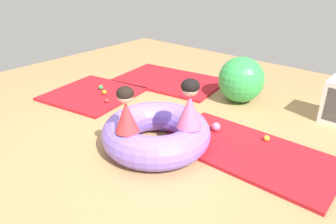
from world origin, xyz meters
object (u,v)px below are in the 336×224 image
at_px(child_in_red, 126,110).
at_px(play_ball_yellow, 267,138).
at_px(exercise_ball_large, 241,80).
at_px(play_ball_red, 107,101).
at_px(play_ball_pink, 216,127).
at_px(play_ball_green, 101,87).
at_px(play_ball_orange, 104,92).
at_px(inflatable_cushion, 156,133).
at_px(child_in_pink, 190,104).

relative_size(child_in_red, play_ball_yellow, 7.07).
distance_m(child_in_red, exercise_ball_large, 2.18).
bearing_deg(play_ball_red, play_ball_pink, 10.63).
distance_m(play_ball_yellow, play_ball_red, 2.29).
distance_m(play_ball_pink, play_ball_red, 1.70).
height_order(play_ball_green, play_ball_yellow, play_ball_green).
height_order(play_ball_orange, play_ball_yellow, play_ball_orange).
relative_size(child_in_red, exercise_ball_large, 0.71).
xyz_separation_m(play_ball_pink, play_ball_yellow, (0.57, 0.18, -0.02)).
height_order(play_ball_yellow, exercise_ball_large, exercise_ball_large).
relative_size(play_ball_pink, play_ball_red, 1.74).
bearing_deg(play_ball_red, play_ball_yellow, 12.43).
bearing_deg(inflatable_cushion, child_in_red, -94.87).
bearing_deg(inflatable_cushion, exercise_ball_large, 88.32).
bearing_deg(child_in_pink, inflatable_cushion, -77.15).
distance_m(play_ball_orange, play_ball_yellow, 2.54).
xyz_separation_m(play_ball_orange, exercise_ball_large, (1.66, 1.22, 0.26)).
bearing_deg(exercise_ball_large, inflatable_cushion, -91.68).
bearing_deg(play_ball_green, child_in_pink, -14.29).
relative_size(inflatable_cushion, exercise_ball_large, 1.80).
xyz_separation_m(child_in_red, play_ball_orange, (-1.57, 0.95, -0.51)).
bearing_deg(play_ball_green, play_ball_orange, -25.01).
relative_size(play_ball_orange, exercise_ball_large, 0.11).
relative_size(inflatable_cushion, play_ball_red, 19.17).
bearing_deg(play_ball_pink, child_in_red, -109.14).
bearing_deg(inflatable_cushion, play_ball_pink, 63.68).
bearing_deg(play_ball_green, play_ball_pink, 1.01).
distance_m(child_in_red, play_ball_green, 2.12).
xyz_separation_m(inflatable_cushion, child_in_pink, (0.38, 0.09, 0.43)).
bearing_deg(exercise_ball_large, play_ball_pink, -75.06).
bearing_deg(play_ball_pink, inflatable_cushion, -116.32).
relative_size(child_in_pink, play_ball_yellow, 7.71).
bearing_deg(child_in_pink, play_ball_green, -105.44).
distance_m(child_in_pink, play_ball_yellow, 1.08).
distance_m(play_ball_red, exercise_ball_large, 1.98).
height_order(play_ball_green, exercise_ball_large, exercise_ball_large).
relative_size(child_in_red, play_ball_orange, 6.38).
distance_m(child_in_red, child_in_pink, 0.64).
distance_m(inflatable_cushion, child_in_pink, 0.58).
xyz_separation_m(child_in_red, play_ball_red, (-1.29, 0.77, -0.52)).
height_order(child_in_red, exercise_ball_large, child_in_red).
bearing_deg(child_in_red, exercise_ball_large, -134.54).
height_order(inflatable_cushion, exercise_ball_large, exercise_ball_large).
height_order(child_in_red, play_ball_yellow, child_in_red).
bearing_deg(child_in_pink, child_in_red, -41.59).
distance_m(child_in_pink, play_ball_green, 2.32).
bearing_deg(child_in_red, play_ball_pink, -151.42).
distance_m(child_in_pink, play_ball_red, 1.81).
relative_size(play_ball_pink, play_ball_yellow, 1.64).
bearing_deg(child_in_red, inflatable_cushion, -137.15).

